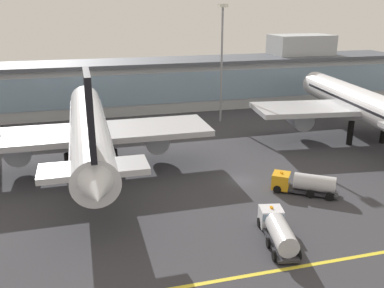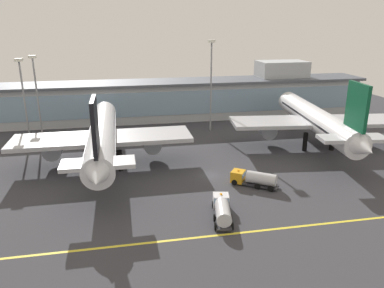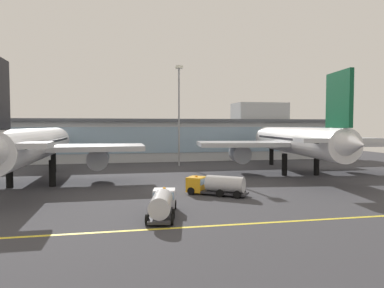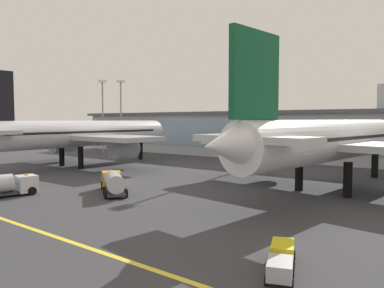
{
  "view_description": "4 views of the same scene",
  "coord_description": "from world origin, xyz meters",
  "px_view_note": "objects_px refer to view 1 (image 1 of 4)",
  "views": [
    {
      "loc": [
        -22.34,
        -54.08,
        25.26
      ],
      "look_at": [
        -4.99,
        9.74,
        3.08
      ],
      "focal_mm": 39.21,
      "sensor_mm": 36.0,
      "label": 1
    },
    {
      "loc": [
        -17.38,
        -68.25,
        29.99
      ],
      "look_at": [
        -1.86,
        10.73,
        3.43
      ],
      "focal_mm": 34.88,
      "sensor_mm": 36.0,
      "label": 2
    },
    {
      "loc": [
        -7.05,
        -56.65,
        10.21
      ],
      "look_at": [
        6.65,
        10.37,
        6.69
      ],
      "focal_mm": 33.34,
      "sensor_mm": 36.0,
      "label": 3
    },
    {
      "loc": [
        45.65,
        -39.33,
        9.83
      ],
      "look_at": [
        6.55,
        11.39,
        5.72
      ],
      "focal_mm": 34.8,
      "sensor_mm": 36.0,
      "label": 4
    }
  ],
  "objects_px": {
    "airliner_near_right": "(362,104)",
    "fuel_tanker_truck": "(302,183)",
    "baggage_tug_near": "(277,229)",
    "apron_light_mast_centre": "(222,48)",
    "airliner_near_left": "(89,130)"
  },
  "relations": [
    {
      "from": "airliner_near_right",
      "to": "apron_light_mast_centre",
      "type": "distance_m",
      "value": 30.62
    },
    {
      "from": "airliner_near_right",
      "to": "baggage_tug_near",
      "type": "relative_size",
      "value": 5.64
    },
    {
      "from": "fuel_tanker_truck",
      "to": "apron_light_mast_centre",
      "type": "relative_size",
      "value": 0.35
    },
    {
      "from": "fuel_tanker_truck",
      "to": "baggage_tug_near",
      "type": "height_order",
      "value": "same"
    },
    {
      "from": "airliner_near_right",
      "to": "fuel_tanker_truck",
      "type": "bearing_deg",
      "value": 137.26
    },
    {
      "from": "airliner_near_right",
      "to": "baggage_tug_near",
      "type": "distance_m",
      "value": 44.37
    },
    {
      "from": "airliner_near_left",
      "to": "airliner_near_right",
      "type": "xyz_separation_m",
      "value": [
        51.26,
        3.76,
        0.1
      ]
    },
    {
      "from": "fuel_tanker_truck",
      "to": "baggage_tug_near",
      "type": "distance_m",
      "value": 13.88
    },
    {
      "from": "airliner_near_right",
      "to": "apron_light_mast_centre",
      "type": "xyz_separation_m",
      "value": [
        -21.98,
        19.1,
        9.46
      ]
    },
    {
      "from": "airliner_near_left",
      "to": "apron_light_mast_centre",
      "type": "bearing_deg",
      "value": -51.9
    },
    {
      "from": "airliner_near_right",
      "to": "fuel_tanker_truck",
      "type": "relative_size",
      "value": 6.01
    },
    {
      "from": "baggage_tug_near",
      "to": "airliner_near_left",
      "type": "bearing_deg",
      "value": 47.25
    },
    {
      "from": "airliner_near_left",
      "to": "baggage_tug_near",
      "type": "height_order",
      "value": "airliner_near_left"
    },
    {
      "from": "fuel_tanker_truck",
      "to": "baggage_tug_near",
      "type": "xyz_separation_m",
      "value": [
        -9.0,
        -10.57,
        0.0
      ]
    },
    {
      "from": "airliner_near_left",
      "to": "baggage_tug_near",
      "type": "relative_size",
      "value": 5.66
    }
  ]
}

